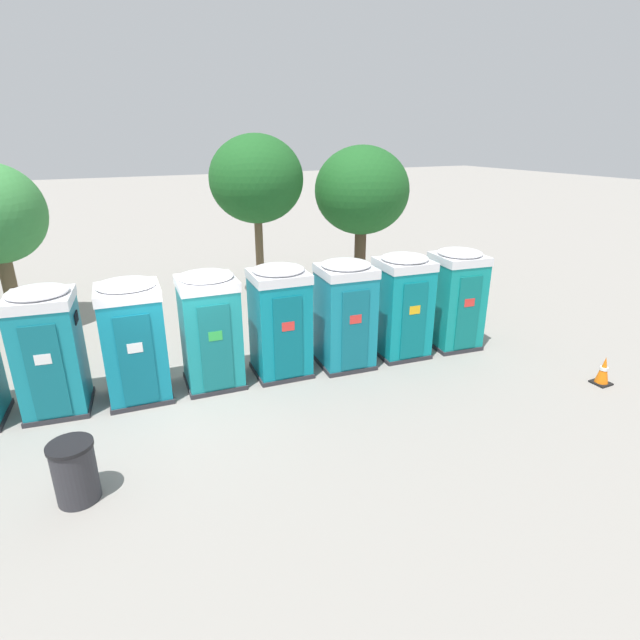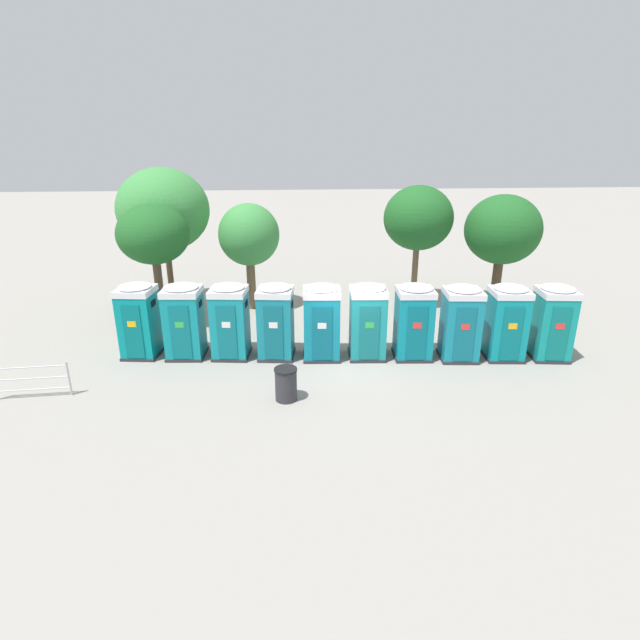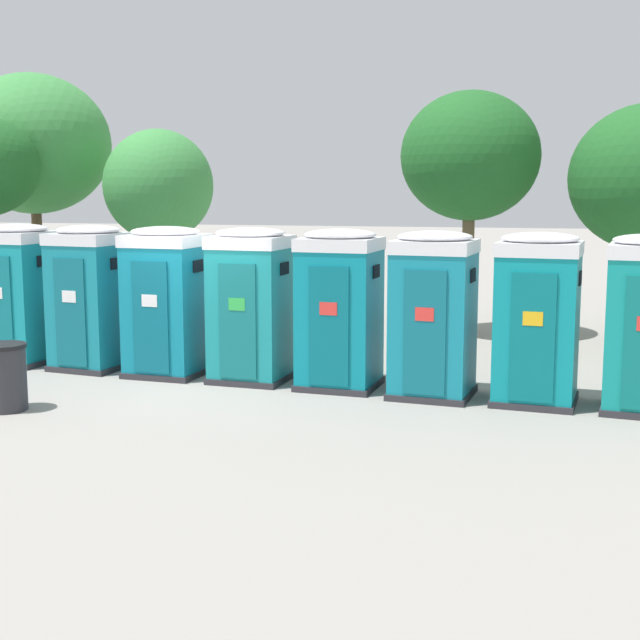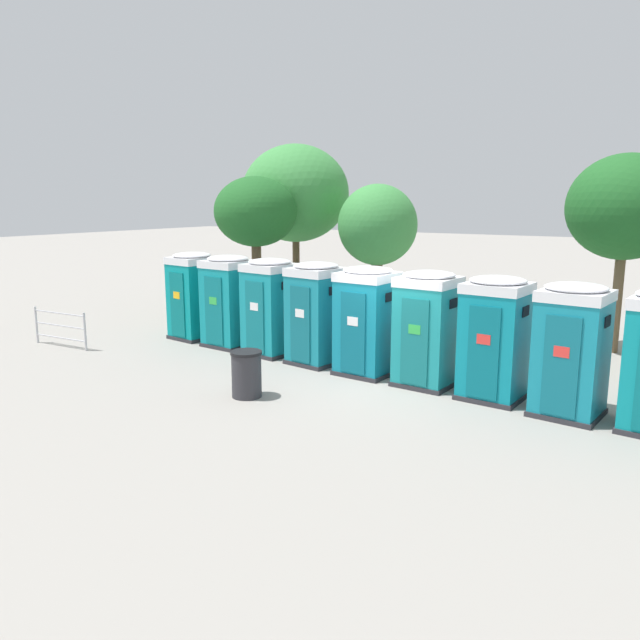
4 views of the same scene
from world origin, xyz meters
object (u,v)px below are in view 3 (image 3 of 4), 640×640
at_px(street_tree_0, 33,145).
at_px(street_tree_3, 470,157).
at_px(portapotty_7, 433,314).
at_px(trash_can, 4,377).
at_px(portapotty_6, 340,308).
at_px(portapotty_5, 251,304).
at_px(street_tree_4, 158,187).
at_px(portapotty_8, 537,318).
at_px(portapotty_3, 91,297).
at_px(portapotty_2, 19,293).
at_px(portapotty_4, 167,301).

height_order(street_tree_0, street_tree_3, street_tree_0).
xyz_separation_m(portapotty_7, trash_can, (-5.85, -2.39, -0.79)).
bearing_deg(street_tree_3, portapotty_6, -105.11).
bearing_deg(portapotty_7, portapotty_5, 172.57).
distance_m(street_tree_4, trash_can, 8.88).
distance_m(portapotty_5, trash_can, 4.03).
distance_m(portapotty_8, street_tree_3, 6.67).
xyz_separation_m(portapotty_5, street_tree_4, (-4.12, 5.57, 1.91)).
distance_m(portapotty_3, portapotty_6, 4.61).
relative_size(portapotty_7, street_tree_4, 0.56).
bearing_deg(portapotty_2, portapotty_6, -5.41).
height_order(portapotty_3, portapotty_7, same).
bearing_deg(street_tree_0, portapotty_5, -38.34).
bearing_deg(portapotty_6, portapotty_4, 175.72).
relative_size(street_tree_0, street_tree_3, 1.14).
height_order(portapotty_4, street_tree_0, street_tree_0).
bearing_deg(portapotty_5, street_tree_0, 141.66).
relative_size(portapotty_2, portapotty_5, 1.00).
bearing_deg(street_tree_3, portapotty_8, -75.61).
relative_size(portapotty_2, portapotty_8, 1.00).
xyz_separation_m(street_tree_0, street_tree_4, (3.51, -0.46, -1.04)).
height_order(portapotty_2, portapotty_4, same).
bearing_deg(street_tree_3, street_tree_4, 179.50).
xyz_separation_m(portapotty_6, portapotty_7, (1.52, -0.25, 0.00)).
bearing_deg(portapotty_8, portapotty_3, 174.56).
distance_m(portapotty_8, trash_can, 7.79).
xyz_separation_m(portapotty_2, portapotty_3, (1.53, -0.17, 0.00)).
bearing_deg(portapotty_6, street_tree_0, 145.98).
height_order(portapotty_4, trash_can, portapotty_4).
relative_size(portapotty_6, street_tree_0, 0.43).
bearing_deg(portapotty_5, trash_can, -135.13).
bearing_deg(portapotty_8, trash_can, -162.53).
bearing_deg(street_tree_3, portapotty_3, -139.43).
relative_size(portapotty_5, trash_can, 2.62).
distance_m(portapotty_5, street_tree_4, 7.19).
bearing_deg(trash_can, portapotty_7, 22.23).
xyz_separation_m(portapotty_6, portapotty_8, (3.06, -0.32, 0.00)).
distance_m(portapotty_7, street_tree_4, 9.52).
distance_m(portapotty_5, portapotty_8, 4.61).
relative_size(street_tree_0, street_tree_4, 1.31).
distance_m(street_tree_0, trash_can, 10.73).
xyz_separation_m(portapotty_6, street_tree_3, (1.53, 5.66, 2.54)).
distance_m(street_tree_0, street_tree_4, 3.68).
distance_m(portapotty_5, street_tree_0, 10.16).
relative_size(portapotty_4, street_tree_4, 0.56).
xyz_separation_m(portapotty_5, portapotty_7, (3.05, -0.40, 0.00)).
xyz_separation_m(portapotty_3, portapotty_7, (6.11, -0.66, -0.00)).
bearing_deg(street_tree_0, street_tree_3, -2.81).
bearing_deg(portapotty_3, portapotty_6, -5.15).
xyz_separation_m(portapotty_6, street_tree_4, (-5.65, 5.72, 1.91)).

